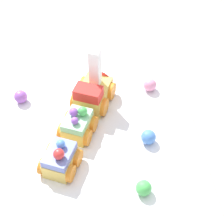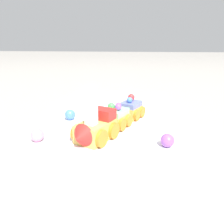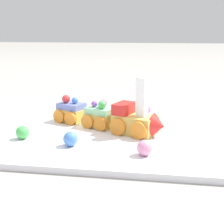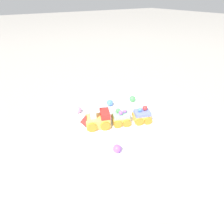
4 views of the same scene
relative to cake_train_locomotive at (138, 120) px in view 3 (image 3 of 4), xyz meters
The scene contains 9 objects.
ground_plane 0.09m from the cake_train_locomotive, behind, with size 10.00×10.00×0.00m, color gray.
display_board 0.09m from the cake_train_locomotive, behind, with size 0.82×0.37×0.01m, color white.
cake_train_locomotive is the anchor object (origin of this frame).
cake_car_mint 0.10m from the cake_train_locomotive, 157.14° to the left, with size 0.08×0.08×0.06m.
cake_car_blueberry 0.18m from the cake_train_locomotive, 157.17° to the left, with size 0.08×0.08×0.06m.
gumball_pink 0.12m from the cake_train_locomotive, 80.51° to the right, with size 0.03×0.03×0.03m, color pink.
gumball_purple 0.15m from the cake_train_locomotive, 86.86° to the left, with size 0.03×0.03×0.03m, color #9956C6.
gumball_green 0.24m from the cake_train_locomotive, 163.45° to the right, with size 0.03×0.03×0.03m, color #4CBC56.
gumball_blue 0.15m from the cake_train_locomotive, 142.67° to the right, with size 0.03×0.03×0.03m, color #4C84E0.
Camera 3 is at (0.12, -0.63, 0.23)m, focal length 50.00 mm.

